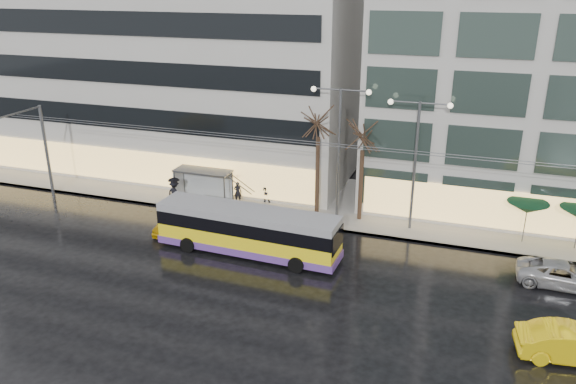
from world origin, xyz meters
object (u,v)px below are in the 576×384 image
at_px(street_lamp_near, 339,136).
at_px(taxi_a, 173,221).
at_px(bus_shelter, 200,178).
at_px(trolleybus, 248,232).

height_order(street_lamp_near, taxi_a, street_lamp_near).
bearing_deg(taxi_a, bus_shelter, 89.11).
height_order(bus_shelter, taxi_a, bus_shelter).
relative_size(trolleybus, bus_shelter, 2.70).
distance_m(street_lamp_near, taxi_a, 12.35).
xyz_separation_m(trolleybus, taxi_a, (-6.06, 1.52, -0.75)).
relative_size(bus_shelter, street_lamp_near, 0.47).
xyz_separation_m(bus_shelter, taxi_a, (0.46, -4.97, -1.30)).
relative_size(bus_shelter, taxi_a, 1.08).
height_order(trolleybus, taxi_a, trolleybus).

